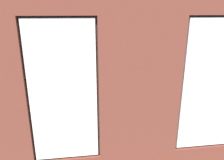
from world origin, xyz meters
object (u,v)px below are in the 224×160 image
Objects in this scene: table_plant_small at (106,99)px; potted_plant_by_left_couch at (179,90)px; cup_ceramic at (102,100)px; potted_plant_mid_room_small at (144,88)px; remote_gray at (114,98)px; media_console at (1,117)px; remote_silver at (87,103)px; potted_plant_corner_near_left at (177,64)px; couch_by_window at (108,145)px; papasan_chair at (98,80)px; couch_left at (214,108)px; coffee_table at (102,103)px; potted_plant_near_tv at (10,123)px; potted_plant_foreground_right at (31,74)px.

potted_plant_by_left_couch is (-2.53, -0.86, -0.19)m from table_plant_small.
cup_ceramic is 2.74m from potted_plant_by_left_couch.
potted_plant_mid_room_small reaches higher than cup_ceramic.
media_console reaches higher than remote_gray.
remote_silver is 0.11× the size of potted_plant_corner_near_left.
potted_plant_corner_near_left is at bearing -144.07° from cup_ceramic.
couch_by_window reaches higher than table_plant_small.
papasan_chair is at bearing -141.08° from media_console.
potted_plant_mid_room_small is at bearing 125.28° from remote_gray.
remote_gray is at bearing -137.78° from table_plant_small.
couch_by_window is 3.39m from potted_plant_mid_room_small.
couch_left is 3.22× the size of potted_plant_by_left_couch.
remote_gray is 1.49m from potted_plant_mid_room_small.
papasan_chair is at bearing -90.75° from cup_ceramic.
cup_ceramic is at bearing 26.57° from coffee_table.
remote_silver is at bearing -99.42° from couch_left.
papasan_chair reaches higher than remote_silver.
table_plant_small reaches higher than cup_ceramic.
remote_gray is (-0.38, -0.14, -0.04)m from cup_ceramic.
couch_by_window is 10.97× the size of remote_silver.
remote_silver is 0.15× the size of media_console.
coffee_table is at bearing 15.77° from potted_plant_by_left_couch.
remote_silver is at bearing 78.00° from papasan_chair.
coffee_table is at bearing 34.53° from potted_plant_mid_room_small.
media_console is at bearing 16.71° from potted_plant_mid_room_small.
cup_ceramic is 0.10× the size of potted_plant_near_tv.
potted_plant_near_tv is (4.73, 1.96, 0.22)m from potted_plant_by_left_couch.
potted_plant_by_left_couch reaches higher than cup_ceramic.
potted_plant_near_tv is (1.67, 1.10, 0.14)m from remote_silver.
potted_plant_mid_room_small is at bearing -16.17° from potted_plant_by_left_couch.
potted_plant_by_left_couch is (-5.28, -0.94, 0.13)m from media_console.
coffee_table is at bearing -175.80° from media_console.
potted_plant_near_tv is (2.09, 1.22, 0.10)m from cup_ceramic.
couch_by_window is 2.18m from potted_plant_near_tv.
potted_plant_near_tv reaches higher than papasan_chair.
potted_plant_by_left_couch is at bearing 163.17° from potted_plant_foreground_right.
potted_plant_foreground_right reaches higher than media_console.
media_console is 1.25× the size of potted_plant_near_tv.
papasan_chair is at bearing -24.91° from potted_plant_by_left_couch.
remote_gray is 0.16× the size of papasan_chair.
potted_plant_mid_room_small is (-1.44, -1.18, -0.17)m from table_plant_small.
potted_plant_by_left_couch is 1.72m from potted_plant_corner_near_left.
potted_plant_mid_room_small is (-1.54, -1.06, 0.00)m from coffee_table.
remote_gray is at bearing -106.92° from couch_left.
cup_ceramic is at bearing -175.80° from media_console.
coffee_table is 2.45× the size of potted_plant_by_left_couch.
table_plant_small reaches higher than potted_plant_mid_room_small.
couch_left is 1.59× the size of media_console.
couch_by_window reaches higher than coffee_table.
potted_plant_foreground_right is at bearing -61.31° from couch_by_window.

